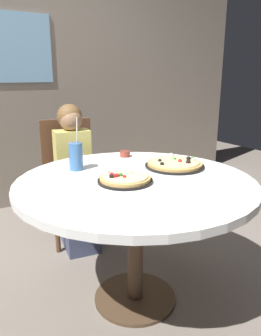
% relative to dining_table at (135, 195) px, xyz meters
% --- Properties ---
extents(ground_plane, '(8.00, 8.00, 0.00)m').
position_rel_dining_table_xyz_m(ground_plane, '(0.00, 0.00, -0.66)').
color(ground_plane, slate).
extents(wall_with_window, '(5.20, 0.14, 2.90)m').
position_rel_dining_table_xyz_m(wall_with_window, '(-0.00, 1.92, 0.79)').
color(wall_with_window, gray).
rests_on(wall_with_window, ground_plane).
extents(dining_table, '(1.28, 1.28, 0.75)m').
position_rel_dining_table_xyz_m(dining_table, '(0.00, 0.00, 0.00)').
color(dining_table, white).
rests_on(dining_table, ground_plane).
extents(chair_wooden, '(0.46, 0.46, 0.95)m').
position_rel_dining_table_xyz_m(chair_wooden, '(0.01, 0.98, -0.13)').
color(chair_wooden, brown).
rests_on(chair_wooden, ground_plane).
extents(diner_child, '(0.31, 0.43, 1.08)m').
position_rel_dining_table_xyz_m(diner_child, '(-0.01, 0.80, -0.18)').
color(diner_child, '#3F4766').
rests_on(diner_child, ground_plane).
extents(pizza_veggie, '(0.29, 0.29, 0.05)m').
position_rel_dining_table_xyz_m(pizza_veggie, '(-0.07, -0.01, 0.11)').
color(pizza_veggie, black).
rests_on(pizza_veggie, dining_table).
extents(pizza_cheese, '(0.36, 0.36, 0.05)m').
position_rel_dining_table_xyz_m(pizza_cheese, '(0.33, 0.08, 0.11)').
color(pizza_cheese, black).
rests_on(pizza_cheese, dining_table).
extents(soda_cup, '(0.08, 0.08, 0.31)m').
position_rel_dining_table_xyz_m(soda_cup, '(-0.20, 0.33, 0.17)').
color(soda_cup, '#3F72B2').
rests_on(soda_cup, dining_table).
extents(sauce_bowl, '(0.07, 0.07, 0.04)m').
position_rel_dining_table_xyz_m(sauce_bowl, '(0.21, 0.45, 0.11)').
color(sauce_bowl, brown).
rests_on(sauce_bowl, dining_table).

